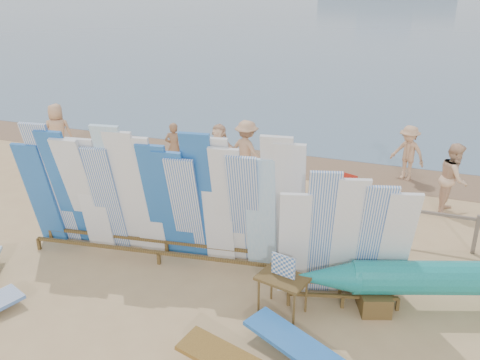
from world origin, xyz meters
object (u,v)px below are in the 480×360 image
at_px(beach_chair_right, 297,203).
at_px(beachgoer_3, 247,151).
at_px(beach_chair_left, 203,191).
at_px(beachgoer_5, 219,150).
at_px(side_surfboard_rack, 346,243).
at_px(main_surfboard_rack, 160,201).
at_px(beachgoer_4, 276,171).
at_px(stroller, 340,201).
at_px(beachgoer_9, 408,153).
at_px(beachgoer_8, 453,178).
at_px(vendor_table, 282,293).
at_px(beachgoer_0, 58,132).
at_px(beachgoer_1, 174,147).

height_order(beach_chair_right, beachgoer_3, beachgoer_3).
bearing_deg(beach_chair_left, beachgoer_5, 128.89).
bearing_deg(side_surfboard_rack, main_surfboard_rack, 161.10).
height_order(beachgoer_4, beachgoer_5, beachgoer_4).
bearing_deg(main_surfboard_rack, stroller, 38.87).
bearing_deg(beachgoer_9, beachgoer_8, -31.66).
distance_m(main_surfboard_rack, beach_chair_right, 3.99).
bearing_deg(vendor_table, main_surfboard_rack, 176.52).
distance_m(beachgoer_0, beachgoer_8, 11.79).
bearing_deg(side_surfboard_rack, beachgoer_9, 68.16).
bearing_deg(beachgoer_3, beachgoer_8, -159.75).
bearing_deg(beachgoer_9, vendor_table, -76.03).
bearing_deg(beachgoer_3, vendor_table, 137.28).
relative_size(main_surfboard_rack, beachgoer_8, 3.34).
xyz_separation_m(stroller, beachgoer_5, (-3.86, 1.58, 0.37)).
bearing_deg(beachgoer_8, stroller, 121.18).
distance_m(beach_chair_left, beachgoer_9, 6.05).
distance_m(beach_chair_right, beachgoer_3, 2.54).
distance_m(beachgoer_3, beachgoer_0, 6.29).
relative_size(side_surfboard_rack, beachgoer_3, 1.47).
xyz_separation_m(beachgoer_1, beachgoer_3, (2.30, 0.03, 0.14)).
bearing_deg(beachgoer_5, beachgoer_3, 6.74).
relative_size(beachgoer_4, beachgoer_9, 1.17).
xyz_separation_m(vendor_table, beachgoer_8, (2.83, 5.50, 0.52)).
distance_m(beach_chair_right, beachgoer_4, 0.98).
relative_size(beach_chair_left, beachgoer_3, 0.43).
relative_size(beachgoer_5, beachgoer_0, 0.86).
xyz_separation_m(beachgoer_5, beachgoer_8, (6.41, -0.27, 0.10)).
bearing_deg(beachgoer_9, beach_chair_left, -119.53).
distance_m(main_surfboard_rack, beachgoer_4, 3.73).
distance_m(beachgoer_1, beachgoer_3, 2.31).
xyz_separation_m(beach_chair_left, beachgoer_5, (-0.24, 1.73, 0.57)).
bearing_deg(beach_chair_left, beachgoer_1, 166.99).
xyz_separation_m(beach_chair_right, stroller, (1.06, 0.07, 0.19)).
xyz_separation_m(beach_chair_left, beachgoer_3, (0.66, 1.62, 0.68)).
height_order(beachgoer_9, beachgoer_8, beachgoer_8).
relative_size(beachgoer_1, beachgoer_0, 0.83).
xyz_separation_m(beachgoer_4, beachgoer_9, (3.07, 3.08, -0.14)).
bearing_deg(beachgoer_4, beachgoer_0, 25.12).
bearing_deg(vendor_table, beachgoer_5, 135.82).
xyz_separation_m(vendor_table, beachgoer_1, (-4.98, 5.63, 0.39)).
relative_size(beachgoer_1, beachgoer_3, 0.85).
bearing_deg(side_surfboard_rack, beachgoer_0, 139.27).
bearing_deg(beach_chair_right, beachgoer_3, 103.14).
xyz_separation_m(main_surfboard_rack, side_surfboard_rack, (3.79, -0.21, -0.14)).
xyz_separation_m(beach_chair_left, beach_chair_right, (2.56, 0.08, 0.00)).
xyz_separation_m(side_surfboard_rack, beachgoer_9, (0.72, 6.71, -0.39)).
distance_m(vendor_table, beachgoer_8, 6.21).
xyz_separation_m(beachgoer_1, beachgoer_8, (7.81, -0.13, 0.13)).
bearing_deg(main_surfboard_rack, beachgoer_0, 136.67).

